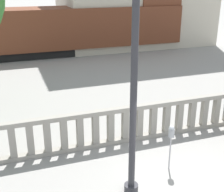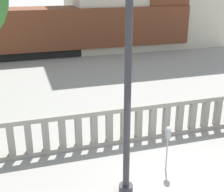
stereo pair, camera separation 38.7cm
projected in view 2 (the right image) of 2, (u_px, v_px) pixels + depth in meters
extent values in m
cube|color=gray|center=(138.00, 137.00, 10.44)|extent=(12.62, 0.24, 0.14)
cube|color=gray|center=(139.00, 107.00, 10.05)|extent=(12.62, 0.24, 0.14)
cube|color=gray|center=(11.00, 140.00, 9.14)|extent=(0.20, 0.20, 0.95)
cube|color=gray|center=(29.00, 138.00, 9.28)|extent=(0.20, 0.20, 0.95)
cube|color=gray|center=(46.00, 135.00, 9.42)|extent=(0.20, 0.20, 0.95)
cube|color=gray|center=(62.00, 133.00, 9.56)|extent=(0.20, 0.20, 0.95)
cube|color=gray|center=(78.00, 131.00, 9.69)|extent=(0.20, 0.20, 0.95)
cube|color=gray|center=(94.00, 129.00, 9.83)|extent=(0.20, 0.20, 0.95)
cube|color=gray|center=(109.00, 127.00, 9.97)|extent=(0.20, 0.20, 0.95)
cube|color=gray|center=(124.00, 125.00, 10.11)|extent=(0.20, 0.20, 0.95)
cube|color=gray|center=(138.00, 123.00, 10.24)|extent=(0.20, 0.20, 0.95)
cube|color=gray|center=(153.00, 121.00, 10.38)|extent=(0.20, 0.20, 0.95)
cube|color=gray|center=(166.00, 119.00, 10.52)|extent=(0.20, 0.20, 0.95)
cube|color=gray|center=(180.00, 117.00, 10.65)|extent=(0.20, 0.20, 0.95)
cube|color=gray|center=(193.00, 115.00, 10.79)|extent=(0.20, 0.20, 0.95)
cube|color=gray|center=(205.00, 113.00, 10.93)|extent=(0.20, 0.20, 0.95)
cube|color=gray|center=(218.00, 112.00, 11.07)|extent=(0.20, 0.20, 0.95)
cylinder|color=#2D2D33|center=(126.00, 188.00, 7.87)|extent=(0.35, 0.35, 0.20)
cylinder|color=#2D2D33|center=(128.00, 82.00, 6.87)|extent=(0.16, 0.16, 5.43)
cylinder|color=#99999E|center=(167.00, 154.00, 8.61)|extent=(0.04, 0.04, 1.02)
cylinder|color=gray|center=(168.00, 134.00, 8.39)|extent=(0.16, 0.16, 0.23)
sphere|color=#B2B7BC|center=(169.00, 129.00, 8.33)|extent=(0.14, 0.14, 0.14)
cube|color=black|center=(25.00, 53.00, 21.29)|extent=(22.72, 2.24, 0.55)
cube|color=brown|center=(23.00, 29.00, 20.72)|extent=(23.19, 2.80, 2.65)
cube|color=brown|center=(163.00, 0.00, 22.91)|extent=(3.00, 2.52, 0.60)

